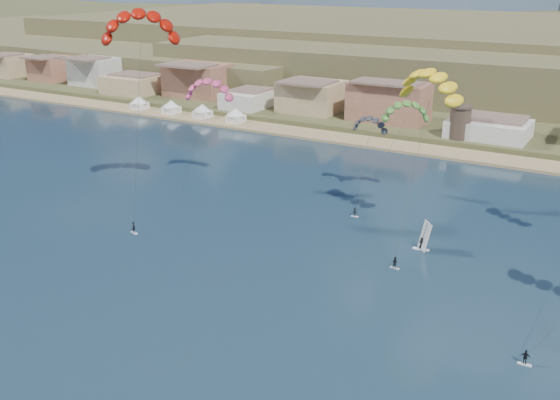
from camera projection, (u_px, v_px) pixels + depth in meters
name	position (u px, v px, depth m)	size (l,w,h in m)	color
ground	(141.00, 362.00, 74.30)	(2400.00, 2400.00, 0.00)	black
beach	(429.00, 150.00, 160.38)	(2200.00, 12.00, 0.90)	tan
town	(316.00, 94.00, 189.69)	(400.00, 24.00, 12.00)	silver
watchtower	(460.00, 122.00, 162.44)	(5.82, 5.82, 8.60)	#47382D
beach_tents	(186.00, 105.00, 195.30)	(43.40, 6.40, 5.00)	white
kitesurfer_red	(139.00, 21.00, 110.52)	(14.64, 18.34, 37.96)	silver
kitesurfer_yellow	(431.00, 81.00, 99.57)	(12.84, 18.11, 30.22)	silver
kitesurfer_green	(406.00, 109.00, 119.06)	(9.98, 15.92, 22.05)	silver
distant_kite_pink	(209.00, 86.00, 128.47)	(11.05, 7.58, 23.84)	#262626
distant_kite_dark	(370.00, 122.00, 125.30)	(7.52, 5.48, 17.45)	#262626
windsurfer	(423.00, 241.00, 103.52)	(2.75, 3.00, 4.81)	silver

